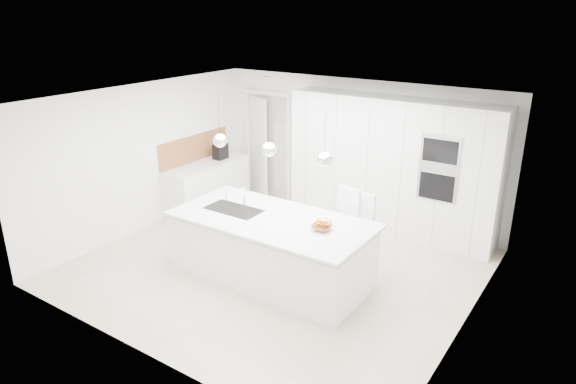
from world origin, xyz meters
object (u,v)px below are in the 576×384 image
Objects in this scene: bar_stool_left at (343,231)px; bar_stool_right at (357,235)px; island_base at (270,250)px; espresso_machine at (220,151)px; fruit_bowl at (322,227)px.

bar_stool_right is (0.24, 0.01, -0.01)m from bar_stool_left.
espresso_machine reaches higher than island_base.
bar_stool_left reaches higher than espresso_machine.
espresso_machine is at bearing 143.32° from island_base.
bar_stool_left is (0.72, 0.79, 0.18)m from island_base.
island_base is 2.30× the size of bar_stool_left.
espresso_machine reaches higher than bar_stool_right.
island_base is at bearing -173.10° from fruit_bowl.
fruit_bowl reaches higher than island_base.
fruit_bowl is 0.77m from bar_stool_left.
espresso_machine is (-2.53, 1.88, 0.62)m from island_base.
bar_stool_right is (0.96, 0.80, 0.16)m from island_base.
bar_stool_left is 1.02× the size of bar_stool_right.
island_base is at bearing -37.21° from espresso_machine.
fruit_bowl is 0.80m from bar_stool_right.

